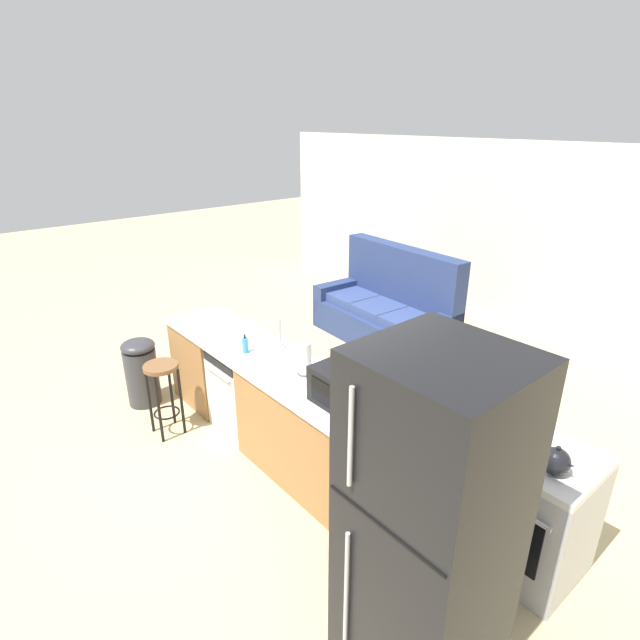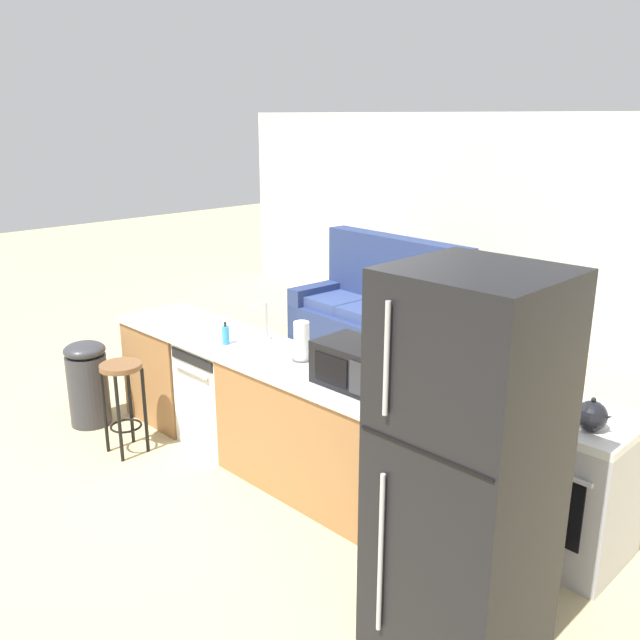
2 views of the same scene
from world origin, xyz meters
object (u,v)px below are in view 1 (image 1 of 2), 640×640
at_px(kettle, 556,461).
at_px(dishwasher, 247,388).
at_px(microwave, 347,388).
at_px(paper_towel_roll, 305,359).
at_px(bar_stool, 163,384).
at_px(trash_bin, 141,371).
at_px(couch, 389,312).
at_px(refrigerator, 429,528).
at_px(stove_range, 526,506).
at_px(soap_bottle, 245,345).

bearing_deg(kettle, dishwasher, -171.32).
bearing_deg(microwave, dishwasher, 179.95).
distance_m(dishwasher, paper_towel_roll, 1.04).
relative_size(bar_stool, trash_bin, 1.00).
height_order(kettle, couch, couch).
height_order(refrigerator, trash_bin, refrigerator).
bearing_deg(stove_range, couch, 146.62).
height_order(paper_towel_roll, soap_bottle, paper_towel_roll).
bearing_deg(kettle, refrigerator, -99.85).
xyz_separation_m(dishwasher, stove_range, (2.60, 0.55, 0.03)).
bearing_deg(trash_bin, dishwasher, 30.12).
height_order(dishwasher, couch, couch).
height_order(dishwasher, trash_bin, dishwasher).
bearing_deg(paper_towel_roll, microwave, -6.67).
height_order(kettle, trash_bin, kettle).
height_order(dishwasher, bar_stool, dishwasher).
bearing_deg(refrigerator, bar_stool, -177.62).
bearing_deg(microwave, couch, 126.73).
bearing_deg(dishwasher, trash_bin, -149.88).
height_order(refrigerator, bar_stool, refrigerator).
height_order(refrigerator, microwave, refrigerator).
bearing_deg(bar_stool, couch, 92.64).
bearing_deg(kettle, paper_towel_roll, -169.52).
distance_m(soap_bottle, bar_stool, 0.92).
bearing_deg(refrigerator, soap_bottle, 169.46).
xyz_separation_m(microwave, couch, (-1.96, 2.62, -0.65)).
height_order(stove_range, microwave, microwave).
bearing_deg(refrigerator, trash_bin, -178.75).
height_order(bar_stool, couch, couch).
distance_m(dishwasher, bar_stool, 0.79).
relative_size(stove_range, kettle, 4.39).
relative_size(kettle, couch, 0.10).
relative_size(dishwasher, paper_towel_roll, 2.98).
bearing_deg(stove_range, paper_towel_roll, -164.68).
bearing_deg(refrigerator, kettle, 80.15).
distance_m(dishwasher, soap_bottle, 0.59).
relative_size(microwave, trash_bin, 0.68).
height_order(stove_range, couch, couch).
bearing_deg(dishwasher, refrigerator, -11.93).
bearing_deg(refrigerator, paper_towel_roll, 160.76).
bearing_deg(microwave, paper_towel_roll, 173.33).
distance_m(microwave, paper_towel_roll, 0.58).
relative_size(dishwasher, couch, 0.41).
relative_size(dishwasher, microwave, 1.68).
distance_m(stove_range, paper_towel_roll, 1.92).
height_order(stove_range, kettle, kettle).
bearing_deg(microwave, bar_stool, -159.57).
bearing_deg(stove_range, kettle, -36.68).
bearing_deg(soap_bottle, microwave, 4.53).
distance_m(dishwasher, kettle, 2.86).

